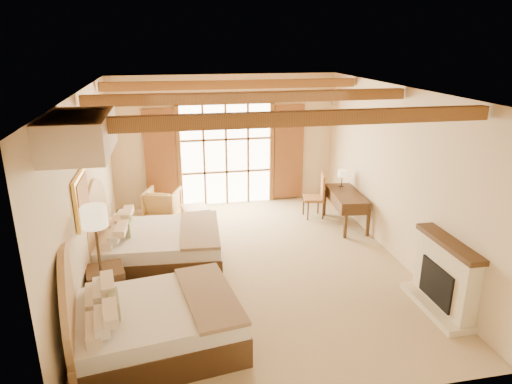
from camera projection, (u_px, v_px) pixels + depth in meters
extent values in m
plane|color=tan|center=(252.00, 264.00, 8.49)|extent=(7.00, 7.00, 0.00)
plane|color=beige|center=(226.00, 141.00, 11.24)|extent=(5.50, 0.00, 5.50)
plane|color=beige|center=(87.00, 192.00, 7.48)|extent=(0.00, 7.00, 7.00)
plane|color=beige|center=(397.00, 174.00, 8.49)|extent=(0.00, 7.00, 7.00)
plane|color=#B16735|center=(252.00, 90.00, 7.47)|extent=(7.00, 7.00, 0.00)
cube|color=white|center=(226.00, 155.00, 11.31)|extent=(2.20, 0.02, 2.50)
cube|color=brown|center=(160.00, 158.00, 10.99)|extent=(0.75, 0.06, 2.40)
cube|color=brown|center=(289.00, 152.00, 11.58)|extent=(0.75, 0.06, 2.40)
cube|color=beige|center=(445.00, 277.00, 6.94)|extent=(0.25, 1.30, 1.10)
cube|color=black|center=(440.00, 283.00, 6.96)|extent=(0.18, 0.80, 0.60)
cube|color=beige|center=(436.00, 306.00, 7.08)|extent=(0.45, 1.40, 0.10)
cube|color=#432917|center=(450.00, 243.00, 6.75)|extent=(0.30, 1.40, 0.08)
cube|color=gold|center=(81.00, 199.00, 6.74)|extent=(0.05, 0.95, 0.75)
cube|color=#CC8244|center=(83.00, 198.00, 6.75)|extent=(0.02, 0.82, 0.62)
cube|color=beige|center=(79.00, 134.00, 5.25)|extent=(0.70, 1.40, 0.45)
cube|color=#432917|center=(157.00, 334.00, 6.15)|extent=(2.39, 1.95, 0.42)
cube|color=silver|center=(155.00, 313.00, 6.04)|extent=(2.34, 1.91, 0.23)
cube|color=#907659|center=(211.00, 299.00, 6.14)|extent=(0.89, 1.75, 0.05)
cube|color=gray|center=(114.00, 301.00, 5.87)|extent=(0.19, 0.46, 0.25)
cube|color=#432917|center=(160.00, 254.00, 8.40)|extent=(2.34, 1.83, 0.44)
cube|color=silver|center=(158.00, 238.00, 8.29)|extent=(2.29, 1.79, 0.24)
cube|color=#907659|center=(200.00, 228.00, 8.39)|extent=(0.78, 1.76, 0.05)
cube|color=gray|center=(128.00, 227.00, 8.12)|extent=(0.16, 0.46, 0.26)
cube|color=#432917|center=(107.00, 288.00, 7.06)|extent=(0.65, 0.65, 0.66)
cylinder|color=#37291A|center=(106.00, 312.00, 6.99)|extent=(0.25, 0.25, 0.03)
cylinder|color=#37291A|center=(100.00, 268.00, 6.75)|extent=(0.04, 0.04, 1.49)
cylinder|color=#FAE5A8|center=(94.00, 217.00, 6.49)|extent=(0.37, 0.37, 0.31)
imported|color=#B08849|center=(163.00, 203.00, 10.63)|extent=(0.95, 0.96, 0.69)
cube|color=#AD7B52|center=(195.00, 215.00, 10.32)|extent=(0.63, 0.63, 0.40)
cube|color=#432917|center=(346.00, 194.00, 10.06)|extent=(0.73, 1.47, 0.05)
cube|color=#432917|center=(346.00, 199.00, 10.10)|extent=(0.71, 1.43, 0.22)
cube|color=olive|center=(314.00, 198.00, 10.62)|extent=(0.55, 0.55, 0.06)
cube|color=olive|center=(322.00, 186.00, 10.56)|extent=(0.16, 0.46, 0.56)
cylinder|color=#37291A|center=(341.00, 186.00, 10.50)|extent=(0.11, 0.11, 0.02)
cylinder|color=#37291A|center=(342.00, 180.00, 10.46)|extent=(0.02, 0.02, 0.27)
cylinder|color=#FAE5A8|center=(342.00, 173.00, 10.41)|extent=(0.19, 0.19, 0.15)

